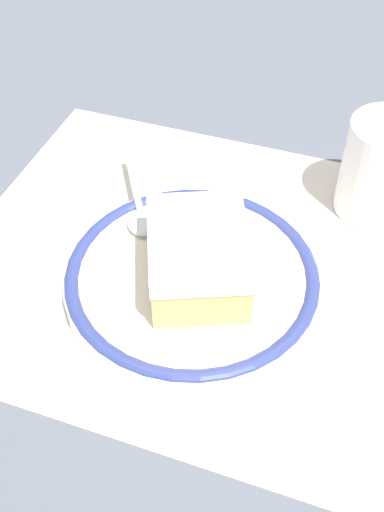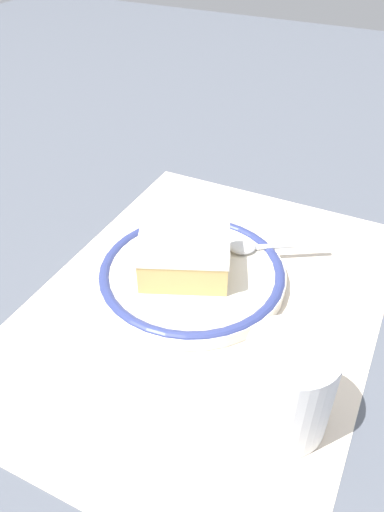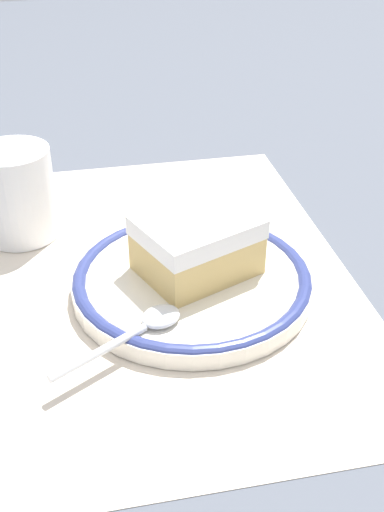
{
  "view_description": "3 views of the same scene",
  "coord_description": "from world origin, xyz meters",
  "px_view_note": "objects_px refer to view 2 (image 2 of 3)",
  "views": [
    {
      "loc": [
        0.08,
        -0.34,
        0.39
      ],
      "look_at": [
        -0.03,
        -0.03,
        0.04
      ],
      "focal_mm": 43.34,
      "sensor_mm": 36.0,
      "label": 1
    },
    {
      "loc": [
        0.35,
        0.16,
        0.38
      ],
      "look_at": [
        -0.03,
        -0.03,
        0.04
      ],
      "focal_mm": 34.95,
      "sensor_mm": 36.0,
      "label": 2
    },
    {
      "loc": [
        -0.49,
        0.06,
        0.34
      ],
      "look_at": [
        -0.03,
        -0.03,
        0.04
      ],
      "focal_mm": 46.09,
      "sensor_mm": 36.0,
      "label": 3
    }
  ],
  "objects_px": {
    "cake_slice": "(184,254)",
    "cup": "(287,391)",
    "spoon": "(256,246)",
    "plate": "(192,274)"
  },
  "relations": [
    {
      "from": "cake_slice",
      "to": "spoon",
      "type": "relative_size",
      "value": 1.07
    },
    {
      "from": "spoon",
      "to": "plate",
      "type": "bearing_deg",
      "value": -37.7
    },
    {
      "from": "cake_slice",
      "to": "cup",
      "type": "distance_m",
      "value": 0.19
    },
    {
      "from": "cake_slice",
      "to": "cup",
      "type": "xyz_separation_m",
      "value": [
        0.12,
        0.15,
        -0.0
      ]
    },
    {
      "from": "cake_slice",
      "to": "cup",
      "type": "height_order",
      "value": "cup"
    },
    {
      "from": "plate",
      "to": "spoon",
      "type": "height_order",
      "value": "spoon"
    },
    {
      "from": "spoon",
      "to": "cup",
      "type": "distance_m",
      "value": 0.22
    },
    {
      "from": "cup",
      "to": "spoon",
      "type": "bearing_deg",
      "value": -153.81
    },
    {
      "from": "plate",
      "to": "cup",
      "type": "relative_size",
      "value": 2.32
    },
    {
      "from": "cake_slice",
      "to": "cup",
      "type": "bearing_deg",
      "value": 51.62
    }
  ]
}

